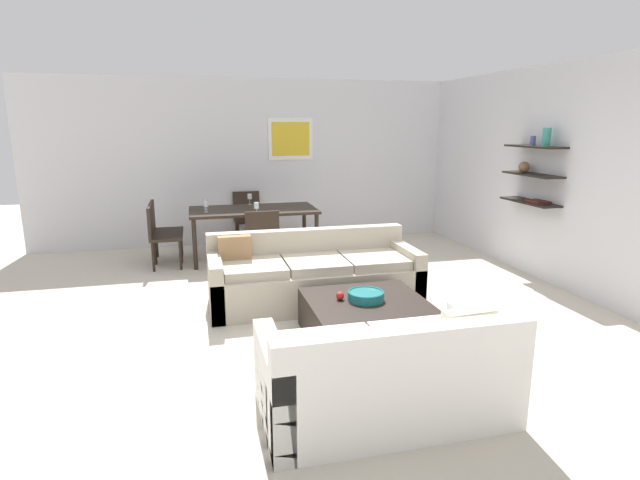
{
  "coord_description": "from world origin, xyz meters",
  "views": [
    {
      "loc": [
        -1.31,
        -4.98,
        1.98
      ],
      "look_at": [
        -0.02,
        0.2,
        0.75
      ],
      "focal_mm": 28.39,
      "sensor_mm": 36.0,
      "label": 1
    }
  ],
  "objects_px": {
    "dining_chair_left_far": "(161,227)",
    "wine_glass_left_near": "(206,204)",
    "loveseat_white": "(386,376)",
    "wine_glass_left_far": "(205,202)",
    "apple_on_coffee_table": "(340,296)",
    "dining_chair_left_near": "(159,233)",
    "decorative_bowl": "(366,295)",
    "dining_chair_head": "(247,215)",
    "dining_table": "(253,213)",
    "dining_chair_foot": "(262,238)",
    "wine_glass_foot": "(256,206)",
    "sofa_beige": "(313,277)",
    "coffee_table": "(366,320)",
    "wine_glass_head": "(250,197)"
  },
  "relations": [
    {
      "from": "dining_chair_head",
      "to": "dining_chair_foot",
      "type": "relative_size",
      "value": 1.0
    },
    {
      "from": "dining_table",
      "to": "dining_chair_foot",
      "type": "distance_m",
      "value": 0.91
    },
    {
      "from": "apple_on_coffee_table",
      "to": "wine_glass_foot",
      "type": "xyz_separation_m",
      "value": [
        -0.43,
        2.7,
        0.44
      ]
    },
    {
      "from": "loveseat_white",
      "to": "wine_glass_left_near",
      "type": "distance_m",
      "value": 4.49
    },
    {
      "from": "sofa_beige",
      "to": "dining_chair_left_far",
      "type": "relative_size",
      "value": 2.63
    },
    {
      "from": "loveseat_white",
      "to": "wine_glass_foot",
      "type": "xyz_separation_m",
      "value": [
        -0.38,
        4.02,
        0.57
      ]
    },
    {
      "from": "decorative_bowl",
      "to": "dining_chair_head",
      "type": "distance_m",
      "value": 4.14
    },
    {
      "from": "apple_on_coffee_table",
      "to": "dining_chair_left_far",
      "type": "height_order",
      "value": "dining_chair_left_far"
    },
    {
      "from": "apple_on_coffee_table",
      "to": "dining_chair_head",
      "type": "bearing_deg",
      "value": 96.16
    },
    {
      "from": "loveseat_white",
      "to": "dining_chair_head",
      "type": "height_order",
      "value": "dining_chair_head"
    },
    {
      "from": "dining_chair_foot",
      "to": "sofa_beige",
      "type": "bearing_deg",
      "value": -71.05
    },
    {
      "from": "dining_chair_left_far",
      "to": "wine_glass_left_near",
      "type": "xyz_separation_m",
      "value": [
        0.65,
        -0.34,
        0.36
      ]
    },
    {
      "from": "coffee_table",
      "to": "dining_chair_left_far",
      "type": "bearing_deg",
      "value": 120.3
    },
    {
      "from": "dining_chair_head",
      "to": "wine_glass_left_near",
      "type": "height_order",
      "value": "wine_glass_left_near"
    },
    {
      "from": "dining_chair_left_near",
      "to": "wine_glass_foot",
      "type": "height_order",
      "value": "wine_glass_foot"
    },
    {
      "from": "decorative_bowl",
      "to": "apple_on_coffee_table",
      "type": "height_order",
      "value": "decorative_bowl"
    },
    {
      "from": "dining_chair_head",
      "to": "wine_glass_foot",
      "type": "distance_m",
      "value": 1.36
    },
    {
      "from": "sofa_beige",
      "to": "wine_glass_left_near",
      "type": "height_order",
      "value": "wine_glass_left_near"
    },
    {
      "from": "dining_chair_left_near",
      "to": "wine_glass_left_near",
      "type": "xyz_separation_m",
      "value": [
        0.65,
        0.1,
        0.36
      ]
    },
    {
      "from": "wine_glass_left_far",
      "to": "wine_glass_foot",
      "type": "distance_m",
      "value": 0.88
    },
    {
      "from": "decorative_bowl",
      "to": "coffee_table",
      "type": "bearing_deg",
      "value": -51.82
    },
    {
      "from": "dining_chair_left_near",
      "to": "dining_chair_head",
      "type": "xyz_separation_m",
      "value": [
        1.33,
        1.11,
        0.0
      ]
    },
    {
      "from": "wine_glass_left_far",
      "to": "coffee_table",
      "type": "bearing_deg",
      "value": -67.85
    },
    {
      "from": "dining_chair_left_near",
      "to": "wine_glass_left_near",
      "type": "relative_size",
      "value": 5.43
    },
    {
      "from": "coffee_table",
      "to": "decorative_bowl",
      "type": "height_order",
      "value": "decorative_bowl"
    },
    {
      "from": "wine_glass_left_far",
      "to": "wine_glass_left_near",
      "type": "bearing_deg",
      "value": -90.0
    },
    {
      "from": "loveseat_white",
      "to": "dining_chair_head",
      "type": "relative_size",
      "value": 1.91
    },
    {
      "from": "apple_on_coffee_table",
      "to": "dining_chair_left_far",
      "type": "bearing_deg",
      "value": 117.83
    },
    {
      "from": "dining_chair_left_far",
      "to": "wine_glass_head",
      "type": "distance_m",
      "value": 1.4
    },
    {
      "from": "dining_chair_head",
      "to": "dining_table",
      "type": "bearing_deg",
      "value": -90.0
    },
    {
      "from": "dining_chair_foot",
      "to": "wine_glass_left_near",
      "type": "xyz_separation_m",
      "value": [
        -0.68,
        0.77,
        0.36
      ]
    },
    {
      "from": "sofa_beige",
      "to": "dining_chair_foot",
      "type": "xyz_separation_m",
      "value": [
        -0.41,
        1.21,
        0.21
      ]
    },
    {
      "from": "loveseat_white",
      "to": "apple_on_coffee_table",
      "type": "distance_m",
      "value": 1.33
    },
    {
      "from": "coffee_table",
      "to": "wine_glass_foot",
      "type": "distance_m",
      "value": 2.94
    },
    {
      "from": "decorative_bowl",
      "to": "dining_chair_left_near",
      "type": "relative_size",
      "value": 0.39
    },
    {
      "from": "loveseat_white",
      "to": "wine_glass_left_near",
      "type": "relative_size",
      "value": 10.4
    },
    {
      "from": "loveseat_white",
      "to": "dining_chair_left_near",
      "type": "bearing_deg",
      "value": 112.02
    },
    {
      "from": "wine_glass_foot",
      "to": "sofa_beige",
      "type": "bearing_deg",
      "value": -76.1
    },
    {
      "from": "decorative_bowl",
      "to": "wine_glass_left_far",
      "type": "distance_m",
      "value": 3.6
    },
    {
      "from": "apple_on_coffee_table",
      "to": "dining_table",
      "type": "xyz_separation_m",
      "value": [
        -0.43,
        3.13,
        0.26
      ]
    },
    {
      "from": "decorative_bowl",
      "to": "dining_chair_left_far",
      "type": "distance_m",
      "value": 3.95
    },
    {
      "from": "sofa_beige",
      "to": "dining_table",
      "type": "distance_m",
      "value": 2.17
    },
    {
      "from": "dining_chair_foot",
      "to": "coffee_table",
      "type": "bearing_deg",
      "value": -73.87
    },
    {
      "from": "apple_on_coffee_table",
      "to": "dining_chair_left_near",
      "type": "distance_m",
      "value": 3.4
    },
    {
      "from": "dining_chair_left_near",
      "to": "wine_glass_head",
      "type": "xyz_separation_m",
      "value": [
        1.33,
        0.64,
        0.36
      ]
    },
    {
      "from": "dining_chair_foot",
      "to": "wine_glass_left_far",
      "type": "bearing_deg",
      "value": 124.07
    },
    {
      "from": "coffee_table",
      "to": "wine_glass_foot",
      "type": "relative_size",
      "value": 6.79
    },
    {
      "from": "wine_glass_foot",
      "to": "decorative_bowl",
      "type": "bearing_deg",
      "value": -76.56
    },
    {
      "from": "sofa_beige",
      "to": "wine_glass_left_far",
      "type": "relative_size",
      "value": 14.88
    },
    {
      "from": "dining_chair_left_far",
      "to": "dining_table",
      "type": "bearing_deg",
      "value": -9.31
    }
  ]
}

